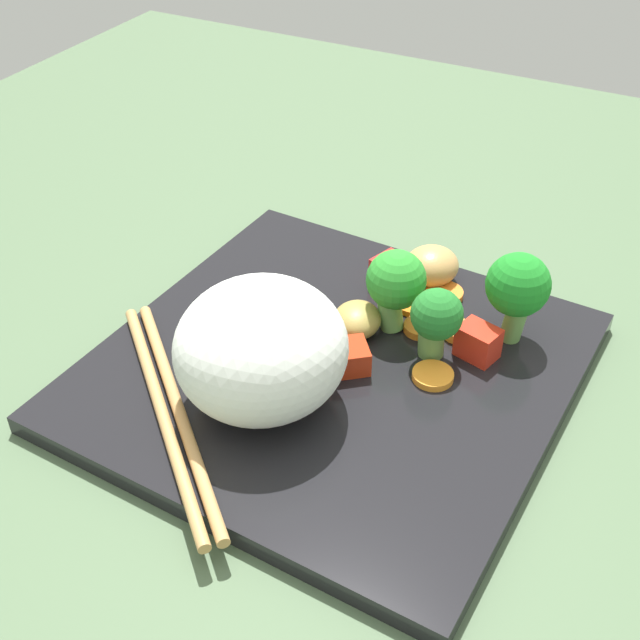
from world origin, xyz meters
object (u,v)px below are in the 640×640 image
at_px(broccoli_floret_2, 396,283).
at_px(chopstick_pair, 170,411).
at_px(rice_mound, 261,349).
at_px(square_plate, 333,370).
at_px(carrot_slice_3, 433,376).

distance_m(broccoli_floret_2, chopstick_pair, 0.16).
xyz_separation_m(broccoli_floret_2, chopstick_pair, (-0.08, -0.14, -0.03)).
height_order(rice_mound, chopstick_pair, rice_mound).
bearing_deg(chopstick_pair, square_plate, 96.48).
bearing_deg(square_plate, broccoli_floret_2, 70.88).
xyz_separation_m(square_plate, rice_mound, (-0.02, -0.05, 0.05)).
distance_m(square_plate, chopstick_pair, 0.11).
height_order(broccoli_floret_2, chopstick_pair, broccoli_floret_2).
height_order(square_plate, carrot_slice_3, carrot_slice_3).
bearing_deg(rice_mound, square_plate, 66.84).
bearing_deg(broccoli_floret_2, chopstick_pair, -120.19).
xyz_separation_m(square_plate, carrot_slice_3, (0.06, 0.01, 0.01)).
bearing_deg(carrot_slice_3, broccoli_floret_2, 138.55).
relative_size(square_plate, chopstick_pair, 1.72).
xyz_separation_m(square_plate, broccoli_floret_2, (0.02, 0.05, 0.04)).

